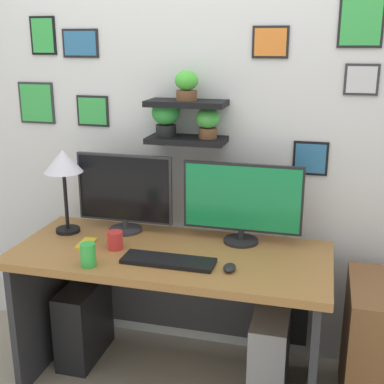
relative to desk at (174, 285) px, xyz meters
name	(u,v)px	position (x,y,z in m)	size (l,w,h in m)	color
ground_plane	(172,380)	(0.00, -0.05, -0.54)	(8.00, 8.00, 0.00)	gray
back_wall_assembly	(192,117)	(0.00, 0.38, 0.82)	(4.40, 0.24, 2.70)	silver
desk	(174,285)	(0.00, 0.00, 0.00)	(1.57, 0.68, 0.75)	#9E6B38
monitor_left	(125,192)	(-0.32, 0.16, 0.43)	(0.53, 0.18, 0.43)	#2D2D33
monitor_right	(242,201)	(0.32, 0.16, 0.43)	(0.61, 0.18, 0.42)	black
keyboard	(168,261)	(0.03, -0.18, 0.22)	(0.44, 0.14, 0.02)	black
computer_mouse	(230,268)	(0.33, -0.20, 0.23)	(0.06, 0.09, 0.03)	black
desk_lamp	(63,167)	(-0.62, 0.07, 0.58)	(0.21, 0.21, 0.45)	black
cell_phone	(86,243)	(-0.44, -0.07, 0.22)	(0.07, 0.14, 0.01)	yellow
coffee_mug	(115,240)	(-0.28, -0.09, 0.26)	(0.08, 0.08, 0.09)	red
water_cup	(88,255)	(-0.32, -0.31, 0.27)	(0.07, 0.07, 0.11)	green
computer_tower_left	(84,321)	(-0.55, 0.04, -0.32)	(0.18, 0.40, 0.44)	black
computer_tower_right	(270,352)	(0.51, 0.01, -0.32)	(0.18, 0.40, 0.44)	#99999E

